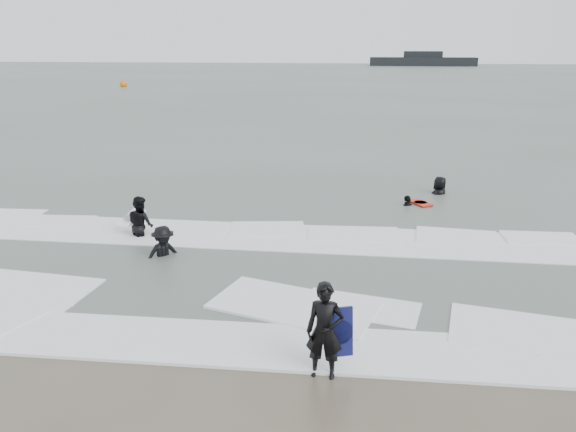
# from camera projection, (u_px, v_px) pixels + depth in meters

# --- Properties ---
(ground) EXTENTS (320.00, 320.00, 0.00)m
(ground) POSITION_uv_depth(u_px,v_px,m) (259.00, 332.00, 12.14)
(ground) COLOR brown
(ground) RESTS_ON ground
(sea) EXTENTS (320.00, 320.00, 0.00)m
(sea) POSITION_uv_depth(u_px,v_px,m) (348.00, 82.00, 87.92)
(sea) COLOR #47544C
(sea) RESTS_ON ground
(surfer_centre) EXTENTS (0.72, 0.50, 1.90)m
(surfer_centre) POSITION_uv_depth(u_px,v_px,m) (324.00, 375.00, 10.58)
(surfer_centre) COLOR black
(surfer_centre) RESTS_ON ground
(surfer_wading) EXTENTS (1.17, 1.13, 1.89)m
(surfer_wading) POSITION_uv_depth(u_px,v_px,m) (142.00, 236.00, 18.15)
(surfer_wading) COLOR black
(surfer_wading) RESTS_ON ground
(surfer_breaker) EXTENTS (1.32, 1.29, 1.82)m
(surfer_breaker) POSITION_uv_depth(u_px,v_px,m) (164.00, 258.00, 16.34)
(surfer_breaker) COLOR black
(surfer_breaker) RESTS_ON ground
(surfer_right_near) EXTENTS (0.97, 0.89, 1.59)m
(surfer_right_near) POSITION_uv_depth(u_px,v_px,m) (407.00, 206.00, 21.45)
(surfer_right_near) COLOR black
(surfer_right_near) RESTS_ON ground
(surfer_right_far) EXTENTS (1.05, 1.12, 1.92)m
(surfer_right_far) POSITION_uv_depth(u_px,v_px,m) (439.00, 195.00, 23.08)
(surfer_right_far) COLOR black
(surfer_right_far) RESTS_ON ground
(surf_foam) EXTENTS (30.03, 9.06, 0.09)m
(surf_foam) POSITION_uv_depth(u_px,v_px,m) (282.00, 266.00, 15.64)
(surf_foam) COLOR white
(surf_foam) RESTS_ON ground
(bodyboards) EXTENTS (10.55, 12.50, 1.25)m
(bodyboards) POSITION_uv_depth(u_px,v_px,m) (298.00, 234.00, 16.81)
(bodyboards) COLOR #0F1349
(bodyboards) RESTS_ON ground
(buoy) EXTENTS (1.00, 1.00, 1.65)m
(buoy) POSITION_uv_depth(u_px,v_px,m) (124.00, 84.00, 78.11)
(buoy) COLOR orange
(buoy) RESTS_ON ground
(vessel_horizon) EXTENTS (27.30, 4.87, 3.70)m
(vessel_horizon) POSITION_uv_depth(u_px,v_px,m) (423.00, 61.00, 146.77)
(vessel_horizon) COLOR black
(vessel_horizon) RESTS_ON ground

